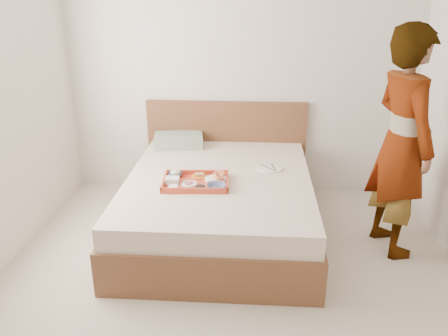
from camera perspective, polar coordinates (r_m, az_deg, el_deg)
ground at (r=3.30m, az=0.40°, el=-16.50°), size 3.50×4.00×0.01m
wall_back at (r=4.65m, az=2.03°, el=12.52°), size 3.50×0.01×2.60m
bed at (r=4.02m, az=-0.61°, el=-4.56°), size 1.65×2.00×0.53m
headboard at (r=4.83m, az=0.29°, el=2.78°), size 1.65×0.06×0.95m
pillow at (r=4.67m, az=-5.66°, el=3.45°), size 0.52×0.39×0.12m
tray at (r=3.76m, az=-3.52°, el=-1.67°), size 0.56×0.42×0.05m
prawn_plate at (r=3.81m, az=-1.04°, el=-1.38°), size 0.20×0.20×0.01m
navy_bowl_big at (r=3.64m, az=-0.95°, el=-2.32°), size 0.16×0.16×0.04m
sauce_dish at (r=3.62m, az=-2.97°, el=-2.49°), size 0.08×0.08×0.03m
meat_plate at (r=3.73m, az=-4.38°, el=-1.98°), size 0.14×0.14×0.01m
bread_plate at (r=3.87m, az=-3.12°, el=-1.02°), size 0.14×0.14×0.01m
salad_bowl at (r=3.88m, az=-6.07°, el=-0.83°), size 0.13×0.13×0.04m
plastic_tub at (r=3.76m, az=-6.44°, el=-1.54°), size 0.12×0.10×0.05m
cheese_round at (r=3.65m, az=-6.32°, el=-2.43°), size 0.08×0.08×0.03m
dinner_plate at (r=4.09m, az=5.76°, el=-0.04°), size 0.29×0.29×0.01m
person at (r=3.81m, az=21.24°, el=2.85°), size 0.60×0.75×1.81m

